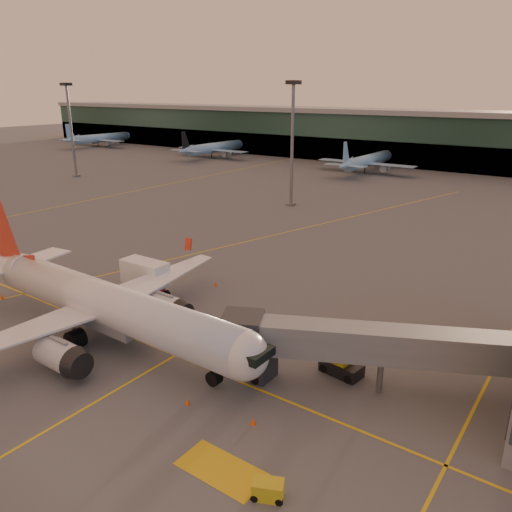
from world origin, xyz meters
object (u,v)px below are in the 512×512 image
Objects in this scene: main_airplane at (102,304)px; pushback_tug at (341,366)px; catering_truck at (146,277)px; gpu_cart at (268,490)px.

pushback_tug is (22.07, 8.06, -3.16)m from main_airplane.
main_airplane is 10.32× the size of pushback_tug.
main_airplane is 23.70m from pushback_tug.
pushback_tug is (26.81, -1.87, -1.85)m from catering_truck.
gpu_cart is 0.59× the size of pushback_tug.
catering_truck reaches higher than gpu_cart.
pushback_tug is at bearing -5.78° from catering_truck.
main_airplane is 26.04m from gpu_cart.
gpu_cart is (29.49, -17.29, -2.05)m from catering_truck.
main_airplane is 6.64× the size of catering_truck.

